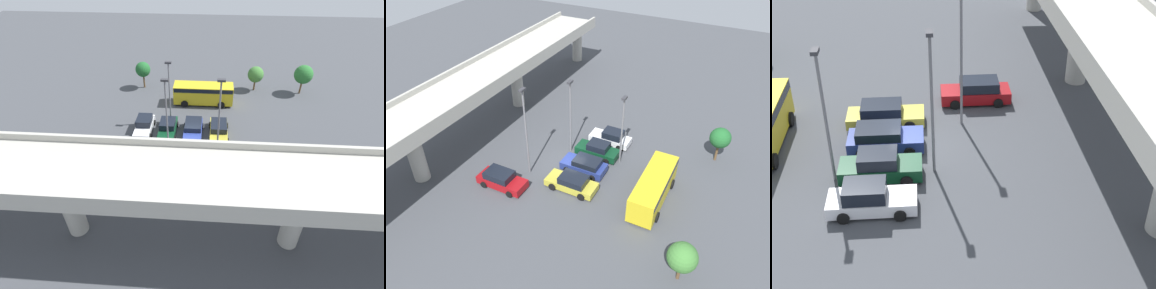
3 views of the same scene
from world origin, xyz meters
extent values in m
plane|color=#424449|center=(0.00, 0.00, 0.00)|extent=(104.70, 104.70, 0.00)
cube|color=#ADAAA0|center=(0.00, 11.87, 6.18)|extent=(48.86, 6.02, 0.90)
cube|color=#ADAAA0|center=(0.00, 9.01, 6.90)|extent=(48.86, 0.30, 0.55)
cylinder|color=#ADAAA0|center=(-8.14, 11.87, 2.86)|extent=(1.48, 1.48, 5.73)
cube|color=maroon|center=(-5.54, 4.27, 0.56)|extent=(1.89, 4.66, 0.76)
cube|color=black|center=(-5.54, 4.52, 1.27)|extent=(1.74, 2.56, 0.67)
cylinder|color=black|center=(-4.57, 2.83, 0.32)|extent=(0.22, 0.65, 0.65)
cylinder|color=black|center=(-6.51, 2.83, 0.32)|extent=(0.22, 0.65, 0.65)
cylinder|color=black|center=(-4.57, 5.72, 0.32)|extent=(0.22, 0.65, 0.65)
cylinder|color=black|center=(-6.51, 5.72, 0.32)|extent=(0.22, 0.65, 0.65)
cube|color=gold|center=(-2.89, -1.64, 0.52)|extent=(1.94, 4.81, 0.65)
cube|color=black|center=(-2.89, -1.87, 1.17)|extent=(1.78, 2.50, 0.64)
cylinder|color=black|center=(-3.88, -0.15, 0.35)|extent=(0.22, 0.71, 0.71)
cylinder|color=black|center=(-1.90, -0.15, 0.35)|extent=(0.22, 0.71, 0.71)
cylinder|color=black|center=(-3.88, -3.13, 0.35)|extent=(0.22, 0.71, 0.71)
cylinder|color=black|center=(-1.90, -3.13, 0.35)|extent=(0.22, 0.71, 0.71)
cube|color=navy|center=(-0.03, -1.50, 0.55)|extent=(1.99, 4.40, 0.75)
cube|color=black|center=(-0.03, -1.88, 1.21)|extent=(1.83, 2.59, 0.57)
cylinder|color=black|center=(-1.04, -0.13, 0.33)|extent=(0.22, 0.65, 0.65)
cylinder|color=black|center=(0.99, -0.13, 0.33)|extent=(0.22, 0.65, 0.65)
cylinder|color=black|center=(-1.04, -2.86, 0.33)|extent=(0.22, 0.65, 0.65)
cylinder|color=black|center=(0.99, -2.86, 0.33)|extent=(0.22, 0.65, 0.65)
cube|color=#0C381E|center=(2.85, -1.64, 0.55)|extent=(1.80, 4.45, 0.74)
cube|color=black|center=(2.85, -1.76, 1.26)|extent=(1.65, 2.09, 0.68)
cylinder|color=black|center=(1.93, -0.26, 0.32)|extent=(0.22, 0.65, 0.65)
cylinder|color=black|center=(3.77, -0.26, 0.32)|extent=(0.22, 0.65, 0.65)
cylinder|color=black|center=(1.93, -3.02, 0.32)|extent=(0.22, 0.65, 0.65)
cylinder|color=black|center=(3.77, -3.02, 0.32)|extent=(0.22, 0.65, 0.65)
cube|color=silver|center=(5.60, -1.91, 0.51)|extent=(1.76, 4.41, 0.68)
cube|color=black|center=(5.60, -2.24, 1.22)|extent=(1.62, 2.09, 0.76)
cylinder|color=black|center=(4.70, -0.54, 0.30)|extent=(0.22, 0.61, 0.61)
cylinder|color=black|center=(6.50, -0.54, 0.30)|extent=(0.22, 0.61, 0.61)
cylinder|color=black|center=(4.70, -3.28, 0.30)|extent=(0.22, 0.61, 0.61)
cylinder|color=black|center=(6.50, -3.28, 0.30)|extent=(0.22, 0.61, 0.61)
cylinder|color=black|center=(1.48, -7.63, 0.45)|extent=(0.91, 0.29, 0.91)
cylinder|color=black|center=(-3.23, -7.63, 0.45)|extent=(0.91, 0.29, 0.91)
cylinder|color=slate|center=(2.39, 1.23, 3.95)|extent=(0.16, 0.16, 7.89)
cube|color=#333338|center=(2.39, 1.23, 7.99)|extent=(0.70, 0.35, 0.20)
cylinder|color=slate|center=(2.82, -4.15, 3.65)|extent=(0.16, 0.16, 7.31)
cube|color=#333338|center=(2.82, -4.15, 7.41)|extent=(0.70, 0.35, 0.20)
cylinder|color=slate|center=(-2.68, 3.12, 4.47)|extent=(0.16, 0.16, 8.94)
camera|label=1|loc=(-1.83, 25.91, 19.97)|focal=28.00mm
camera|label=2|loc=(-25.85, -14.13, 23.63)|focal=35.00mm
camera|label=3|loc=(26.67, 1.02, 17.16)|focal=50.00mm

